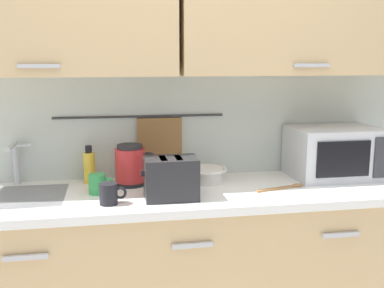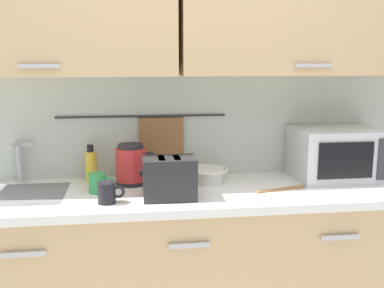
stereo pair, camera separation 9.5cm
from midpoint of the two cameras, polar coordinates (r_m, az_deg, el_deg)
counter_unit at (r=2.42m, az=-0.41°, el=-15.85°), size 2.53×0.64×0.90m
back_wall_assembly at (r=2.39m, az=-0.90°, el=10.39°), size 3.70×0.41×2.50m
sink_faucet at (r=2.48m, az=-19.78°, el=-1.40°), size 0.09×0.17×0.22m
microwave at (r=2.57m, az=18.66°, el=-1.12°), size 0.46×0.35×0.27m
electric_kettle at (r=2.34m, az=-6.35°, el=-2.58°), size 0.23×0.16×0.21m
dish_soap_bottle at (r=2.42m, az=-11.37°, el=-2.67°), size 0.06×0.06×0.20m
mug_near_sink at (r=2.06m, az=-9.21°, el=-6.02°), size 0.12×0.08×0.09m
mixing_bowl at (r=2.37m, az=3.05°, el=-3.77°), size 0.21×0.21×0.08m
toaster at (r=2.10m, az=-1.55°, el=-4.23°), size 0.26×0.17×0.19m
mug_by_kettle at (r=2.23m, az=-10.47°, el=-4.79°), size 0.12×0.08×0.09m
wooden_spoon at (r=2.31m, az=12.83°, el=-5.39°), size 0.27×0.10×0.01m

